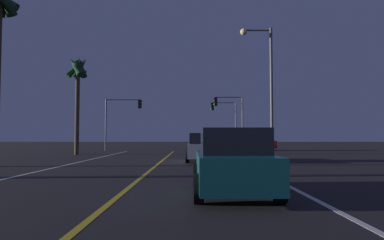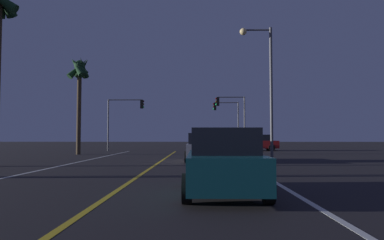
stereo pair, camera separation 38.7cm
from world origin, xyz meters
TOP-DOWN VIEW (x-y plane):
  - lane_edge_right at (4.76, 15.24)m, footprint 0.16×42.48m
  - lane_edge_left at (-4.76, 15.24)m, footprint 0.16×42.48m
  - lane_center_divider at (0.00, 15.24)m, footprint 0.16×42.48m
  - car_lead_same_lane at (2.89, 10.55)m, footprint 2.02×4.30m
  - car_crossing_side at (8.63, 38.26)m, footprint 4.30×2.02m
  - car_ahead_far at (2.50, 22.38)m, footprint 2.02×4.30m
  - traffic_light_near_right at (5.66, 36.98)m, footprint 3.07×0.36m
  - traffic_light_near_left at (-5.24, 36.98)m, footprint 3.82×0.36m
  - traffic_light_far_right at (5.65, 42.48)m, footprint 3.09×0.36m
  - street_lamp_right_far at (6.37, 22.85)m, footprint 2.02×0.44m
  - palm_tree_left_mid at (-8.01, 18.72)m, footprint 2.20×2.23m
  - palm_tree_left_far at (-7.75, 30.18)m, footprint 2.20×2.12m

SIDE VIEW (x-z plane):
  - lane_edge_right at x=4.76m, z-range 0.00..0.01m
  - lane_edge_left at x=-4.76m, z-range 0.00..0.01m
  - lane_center_divider at x=0.00m, z-range 0.00..0.01m
  - car_lead_same_lane at x=2.89m, z-range -0.03..1.67m
  - car_crossing_side at x=8.63m, z-range -0.03..1.67m
  - car_ahead_far at x=2.50m, z-range -0.03..1.67m
  - traffic_light_near_left at x=-5.24m, z-range 1.34..6.70m
  - traffic_light_far_right at x=5.65m, z-range 1.35..6.94m
  - traffic_light_near_right at x=5.66m, z-range 1.35..6.97m
  - street_lamp_right_far at x=6.37m, z-range 1.08..9.40m
  - palm_tree_left_far at x=-7.75m, z-range 2.45..10.83m
  - palm_tree_left_mid at x=-8.01m, z-range 2.87..12.46m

